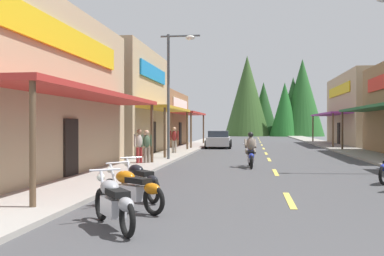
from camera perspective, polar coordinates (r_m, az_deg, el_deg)
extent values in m
cube|color=#424244|center=(30.76, 9.53, -3.20)|extent=(9.62, 85.95, 0.10)
cube|color=#9E9991|center=(31.16, -1.57, -2.95)|extent=(2.37, 85.95, 0.12)
cube|color=gray|center=(31.51, 20.51, -2.94)|extent=(2.37, 85.95, 0.12)
cube|color=#E0C64C|center=(11.26, 12.59, -9.17)|extent=(0.16, 2.40, 0.01)
cube|color=#E0C64C|center=(17.61, 10.84, -5.71)|extent=(0.16, 2.40, 0.01)
cube|color=#E0C64C|center=(24.07, 10.02, -4.07)|extent=(0.16, 2.40, 0.01)
cube|color=#E0C64C|center=(29.14, 9.63, -3.29)|extent=(0.16, 2.40, 0.01)
cube|color=#E0C64C|center=(35.10, 9.32, -2.67)|extent=(0.16, 2.40, 0.01)
cube|color=#E0C64C|center=(41.52, 9.09, -2.20)|extent=(0.16, 2.40, 0.01)
cube|color=#E0C64C|center=(48.49, 8.90, -1.83)|extent=(0.16, 2.40, 0.01)
cube|color=#E0C64C|center=(54.61, 8.78, -1.58)|extent=(0.16, 2.40, 0.01)
cube|color=#E0C64C|center=(61.03, 8.68, -1.37)|extent=(0.16, 2.40, 0.01)
cube|color=#E0C64C|center=(66.57, 8.60, -1.23)|extent=(0.16, 2.40, 0.01)
cube|color=#B72D28|center=(15.42, -12.55, 4.19)|extent=(1.80, 11.67, 0.16)
cylinder|color=brown|center=(9.95, -20.07, -2.31)|extent=(0.14, 0.14, 2.82)
cylinder|color=brown|center=(20.59, -5.25, -0.91)|extent=(0.14, 0.14, 2.82)
cube|color=yellow|center=(15.96, -15.44, 10.89)|extent=(0.10, 9.08, 0.90)
cube|color=black|center=(15.73, -15.48, -2.63)|extent=(0.08, 1.10, 2.10)
cube|color=tan|center=(28.87, -11.26, 3.25)|extent=(6.34, 9.62, 6.64)
cube|color=gold|center=(27.79, -3.30, 2.50)|extent=(1.80, 8.66, 0.16)
cylinder|color=brown|center=(23.59, -3.56, -0.74)|extent=(0.14, 0.14, 2.82)
cylinder|color=brown|center=(31.73, -0.62, -0.45)|extent=(0.14, 0.14, 2.82)
cube|color=#197FCC|center=(28.14, -4.99, 7.13)|extent=(0.10, 6.74, 0.90)
cube|color=black|center=(27.97, -5.03, -1.30)|extent=(0.08, 1.10, 2.10)
cube|color=olive|center=(39.02, -6.95, 1.10)|extent=(7.38, 10.20, 4.72)
cube|color=#B72D28|center=(38.13, -0.26, 1.93)|extent=(1.80, 9.18, 0.16)
cylinder|color=brown|center=(33.67, -0.13, -0.40)|extent=(0.14, 0.14, 2.82)
cylinder|color=brown|center=(42.38, 1.51, -0.24)|extent=(0.14, 0.14, 2.82)
cube|color=white|center=(38.28, -1.51, 3.09)|extent=(0.10, 7.14, 0.90)
cube|color=black|center=(38.25, -1.54, -0.85)|extent=(0.08, 1.10, 2.10)
cube|color=#236033|center=(28.39, 22.53, 2.43)|extent=(1.80, 11.20, 0.16)
cylinder|color=brown|center=(33.48, 19.01, -0.43)|extent=(0.14, 0.14, 2.82)
cube|color=tan|center=(44.05, 23.55, 2.17)|extent=(7.68, 13.44, 6.54)
cube|color=#8C338C|center=(43.00, 17.46, 1.74)|extent=(1.80, 12.09, 0.16)
cylinder|color=brown|center=(37.11, 17.90, -0.35)|extent=(0.14, 0.14, 2.82)
cylinder|color=brown|center=(48.67, 15.49, -0.17)|extent=(0.14, 0.14, 2.82)
cube|color=yellow|center=(43.26, 18.57, 4.65)|extent=(0.10, 9.41, 0.90)
cube|color=black|center=(43.15, 18.58, -0.73)|extent=(0.08, 1.10, 2.10)
cylinder|color=#474C51|center=(22.68, -3.10, 3.95)|extent=(0.14, 0.14, 6.57)
cylinder|color=#474C51|center=(22.99, -1.54, 11.91)|extent=(2.05, 0.10, 0.10)
ellipsoid|color=silver|center=(22.89, -0.23, 11.71)|extent=(0.50, 0.30, 0.24)
torus|color=black|center=(14.93, 23.76, -5.62)|extent=(0.49, 0.55, 0.64)
torus|color=black|center=(8.87, -11.75, -9.72)|extent=(0.46, 0.58, 0.64)
torus|color=black|center=(7.46, -8.46, -11.63)|extent=(0.46, 0.58, 0.64)
cube|color=silver|center=(8.15, -10.25, -10.04)|extent=(0.64, 0.73, 0.32)
ellipsoid|color=#99999E|center=(8.28, -10.68, -7.63)|extent=(0.59, 0.64, 0.28)
cube|color=black|center=(7.86, -9.69, -8.35)|extent=(0.58, 0.65, 0.12)
ellipsoid|color=#99999E|center=(7.47, -8.59, -9.83)|extent=(0.45, 0.50, 0.24)
cylinder|color=silver|center=(8.69, -11.51, -7.72)|extent=(0.27, 0.34, 0.71)
cylinder|color=silver|center=(8.53, -11.29, -5.36)|extent=(0.51, 0.38, 0.04)
sphere|color=white|center=(8.82, -11.81, -6.29)|extent=(0.16, 0.16, 0.16)
torus|color=black|center=(10.36, -10.56, -8.25)|extent=(0.58, 0.46, 0.64)
torus|color=black|center=(9.20, -5.02, -9.34)|extent=(0.58, 0.46, 0.64)
cube|color=silver|center=(9.76, -7.96, -8.31)|extent=(0.73, 0.64, 0.32)
ellipsoid|color=#BF660C|center=(9.87, -8.69, -6.33)|extent=(0.64, 0.59, 0.28)
cube|color=black|center=(9.52, -7.02, -6.82)|extent=(0.65, 0.58, 0.12)
ellipsoid|color=#BF660C|center=(9.20, -5.23, -7.89)|extent=(0.50, 0.45, 0.24)
cylinder|color=silver|center=(10.21, -10.14, -6.50)|extent=(0.34, 0.27, 0.71)
cylinder|color=silver|center=(10.08, -9.73, -4.48)|extent=(0.38, 0.51, 0.04)
sphere|color=white|center=(10.32, -10.66, -5.32)|extent=(0.16, 0.16, 0.16)
torus|color=black|center=(11.89, -8.42, -7.13)|extent=(0.49, 0.56, 0.64)
torus|color=black|center=(10.55, -5.12, -8.09)|extent=(0.49, 0.56, 0.64)
cube|color=silver|center=(11.20, -6.87, -7.18)|extent=(0.66, 0.72, 0.32)
ellipsoid|color=black|center=(11.35, -7.31, -5.45)|extent=(0.60, 0.63, 0.28)
cube|color=black|center=(10.95, -6.32, -5.88)|extent=(0.60, 0.64, 0.12)
ellipsoid|color=black|center=(10.56, -5.25, -6.82)|extent=(0.47, 0.49, 0.24)
cylinder|color=silver|center=(11.73, -8.17, -5.60)|extent=(0.28, 0.32, 0.71)
cylinder|color=silver|center=(11.59, -7.93, -3.84)|extent=(0.49, 0.42, 0.04)
sphere|color=white|center=(11.86, -8.48, -4.57)|extent=(0.16, 0.16, 0.16)
torus|color=black|center=(20.33, 7.52, -4.00)|extent=(0.14, 0.64, 0.64)
torus|color=black|center=(18.84, 7.76, -4.35)|extent=(0.14, 0.64, 0.64)
cube|color=silver|center=(19.58, 7.64, -3.93)|extent=(0.32, 0.71, 0.32)
ellipsoid|color=navy|center=(19.75, 7.61, -2.97)|extent=(0.35, 0.58, 0.28)
cube|color=black|center=(19.31, 7.68, -3.16)|extent=(0.31, 0.62, 0.12)
ellipsoid|color=navy|center=(18.87, 7.75, -3.64)|extent=(0.26, 0.45, 0.24)
cylinder|color=silver|center=(20.18, 7.54, -3.09)|extent=(0.08, 0.37, 0.71)
cylinder|color=silver|center=(20.04, 7.56, -2.06)|extent=(0.60, 0.07, 0.04)
sphere|color=white|center=(20.32, 7.52, -2.50)|extent=(0.16, 0.16, 0.16)
ellipsoid|color=#726659|center=(19.39, 7.66, -2.05)|extent=(0.40, 0.40, 0.64)
sphere|color=black|center=(19.42, 7.66, -0.87)|extent=(0.24, 0.24, 0.24)
cylinder|color=#726659|center=(19.57, 7.17, -3.06)|extent=(0.16, 0.43, 0.24)
cylinder|color=#726659|center=(19.68, 7.01, -2.02)|extent=(0.13, 0.51, 0.40)
cylinder|color=#726659|center=(19.58, 8.10, -3.05)|extent=(0.16, 0.43, 0.24)
cylinder|color=#726659|center=(19.70, 8.22, -2.01)|extent=(0.13, 0.51, 0.40)
cylinder|color=maroon|center=(20.33, -7.10, -3.71)|extent=(0.14, 0.14, 0.84)
cylinder|color=maroon|center=(20.43, -6.67, -3.69)|extent=(0.14, 0.14, 0.84)
ellipsoid|color=#B2A599|center=(20.34, -6.89, -1.68)|extent=(0.44, 0.44, 0.60)
cylinder|color=#B2A599|center=(20.22, -7.46, -1.61)|extent=(0.09, 0.09, 0.57)
cylinder|color=#B2A599|center=(20.47, -6.32, -1.58)|extent=(0.09, 0.09, 0.57)
sphere|color=#8C664C|center=(20.33, -6.89, -0.48)|extent=(0.23, 0.23, 0.23)
cylinder|color=#B2A599|center=(27.68, -2.15, -2.58)|extent=(0.14, 0.14, 0.88)
cylinder|color=#B2A599|center=(27.73, -2.51, -2.58)|extent=(0.14, 0.14, 0.88)
ellipsoid|color=maroon|center=(27.68, -2.33, -1.03)|extent=(0.39, 0.30, 0.62)
cylinder|color=maroon|center=(27.61, -1.85, -0.97)|extent=(0.09, 0.09, 0.59)
cylinder|color=maroon|center=(27.75, -2.81, -0.96)|extent=(0.09, 0.09, 0.59)
sphere|color=tan|center=(27.67, -2.33, -0.11)|extent=(0.24, 0.24, 0.24)
cylinder|color=#726659|center=(20.54, -5.71, -3.69)|extent=(0.14, 0.14, 0.83)
cylinder|color=#726659|center=(20.46, -6.15, -3.71)|extent=(0.14, 0.14, 0.83)
ellipsoid|color=#3F593F|center=(20.46, -5.93, -1.73)|extent=(0.44, 0.43, 0.59)
cylinder|color=#3F593F|center=(20.57, -5.34, -1.63)|extent=(0.09, 0.09, 0.56)
cylinder|color=#3F593F|center=(20.35, -6.53, -1.66)|extent=(0.09, 0.09, 0.56)
sphere|color=tan|center=(20.45, -5.93, -0.56)|extent=(0.22, 0.22, 0.22)
cube|color=silver|center=(35.82, 3.51, -1.73)|extent=(1.91, 4.34, 0.70)
cube|color=#262D38|center=(35.66, 3.50, -0.86)|extent=(1.66, 2.24, 0.60)
cylinder|color=black|center=(37.33, 2.21, -1.98)|extent=(0.24, 0.67, 0.66)
cylinder|color=black|center=(37.25, 5.03, -1.99)|extent=(0.24, 0.67, 0.66)
cylinder|color=black|center=(34.44, 1.86, -2.18)|extent=(0.24, 0.67, 0.66)
cylinder|color=black|center=(34.35, 4.92, -2.19)|extent=(0.24, 0.67, 0.66)
cone|color=#235A23|center=(76.31, 14.20, 3.88)|extent=(7.33, 7.33, 13.08)
cone|color=#325223|center=(76.35, 7.20, 4.19)|extent=(7.78, 7.78, 13.89)
cone|color=#1F6323|center=(74.75, 12.00, 2.40)|extent=(5.06, 5.06, 9.03)
cone|color=#234E23|center=(76.60, 13.05, 2.74)|extent=(5.64, 5.64, 10.07)
cone|color=#296923|center=(75.76, 7.24, 2.95)|extent=(5.90, 5.90, 10.53)
cone|color=#296723|center=(75.36, 7.00, 2.06)|extent=(4.56, 4.56, 8.15)
cone|color=#244F23|center=(78.32, 9.31, 2.47)|extent=(5.30, 5.30, 9.47)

